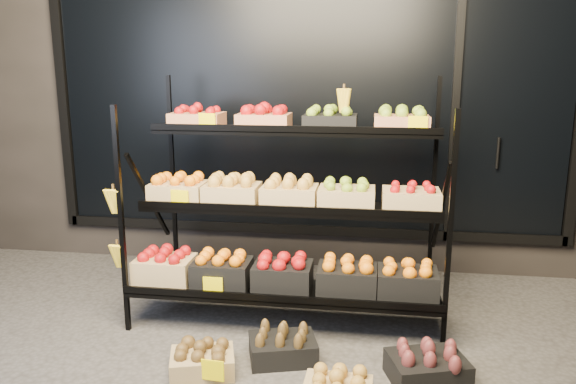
# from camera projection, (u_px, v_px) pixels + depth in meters

# --- Properties ---
(ground) EXTENTS (24.00, 24.00, 0.00)m
(ground) POSITION_uv_depth(u_px,v_px,m) (274.00, 354.00, 3.45)
(ground) COLOR #514F4C
(ground) RESTS_ON ground
(building) EXTENTS (6.00, 2.08, 3.50)m
(building) POSITION_uv_depth(u_px,v_px,m) (318.00, 63.00, 5.55)
(building) COLOR #2D2826
(building) RESTS_ON ground
(display_rack) EXTENTS (2.18, 1.02, 1.69)m
(display_rack) POSITION_uv_depth(u_px,v_px,m) (287.00, 206.00, 3.85)
(display_rack) COLOR black
(display_rack) RESTS_ON ground
(tag_floor_a) EXTENTS (0.13, 0.01, 0.12)m
(tag_floor_a) POSITION_uv_depth(u_px,v_px,m) (213.00, 377.00, 3.09)
(tag_floor_a) COLOR #FFE800
(tag_floor_a) RESTS_ON ground
(floor_crate_left) EXTENTS (0.42, 0.36, 0.19)m
(floor_crate_left) POSITION_uv_depth(u_px,v_px,m) (202.00, 359.00, 3.22)
(floor_crate_left) COLOR tan
(floor_crate_left) RESTS_ON ground
(floor_crate_midleft) EXTENTS (0.46, 0.39, 0.20)m
(floor_crate_midleft) POSITION_uv_depth(u_px,v_px,m) (283.00, 345.00, 3.37)
(floor_crate_midleft) COLOR black
(floor_crate_midleft) RESTS_ON ground
(floor_crate_right) EXTENTS (0.49, 0.42, 0.21)m
(floor_crate_right) POSITION_uv_depth(u_px,v_px,m) (428.00, 365.00, 3.14)
(floor_crate_right) COLOR black
(floor_crate_right) RESTS_ON ground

